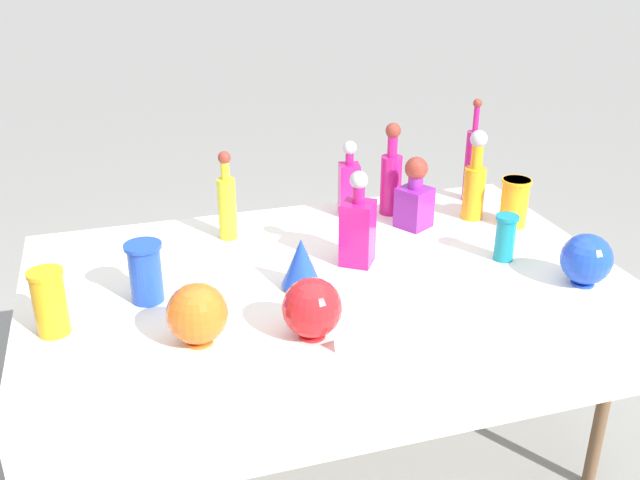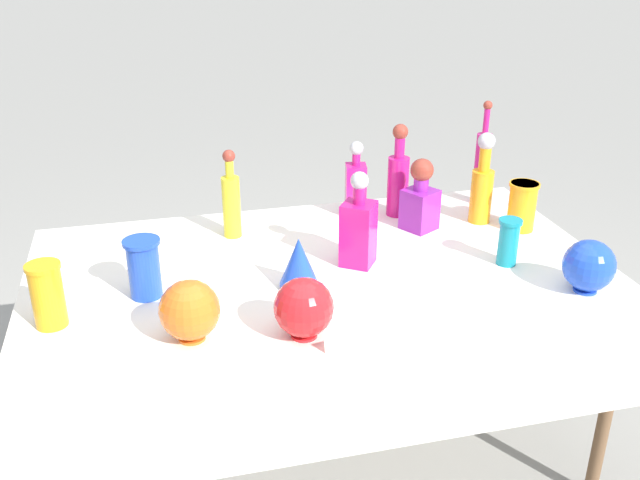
% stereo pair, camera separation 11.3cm
% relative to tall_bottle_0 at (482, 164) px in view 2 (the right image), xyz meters
% --- Properties ---
extents(ground_plane, '(40.00, 40.00, 0.00)m').
position_rel_tall_bottle_0_xyz_m(ground_plane, '(-0.76, -0.41, -0.92)').
color(ground_plane, gray).
extents(display_table, '(1.89, 1.10, 0.76)m').
position_rel_tall_bottle_0_xyz_m(display_table, '(-0.76, -0.45, -0.21)').
color(display_table, white).
rests_on(display_table, ground).
extents(tall_bottle_0, '(0.06, 0.06, 0.42)m').
position_rel_tall_bottle_0_xyz_m(tall_bottle_0, '(0.00, 0.00, 0.00)').
color(tall_bottle_0, '#C61972').
rests_on(tall_bottle_0, display_table).
extents(tall_bottle_1, '(0.08, 0.08, 0.36)m').
position_rel_tall_bottle_0_xyz_m(tall_bottle_1, '(-0.36, -0.04, -0.01)').
color(tall_bottle_1, '#C61972').
rests_on(tall_bottle_1, display_table).
extents(tall_bottle_2, '(0.06, 0.06, 0.32)m').
position_rel_tall_bottle_0_xyz_m(tall_bottle_2, '(-1.00, -0.09, -0.03)').
color(tall_bottle_2, yellow).
rests_on(tall_bottle_2, display_table).
extents(tall_bottle_3, '(0.08, 0.08, 0.35)m').
position_rel_tall_bottle_0_xyz_m(tall_bottle_3, '(-0.08, -0.18, -0.02)').
color(tall_bottle_3, orange).
rests_on(tall_bottle_3, display_table).
extents(square_decanter_0, '(0.15, 0.15, 0.27)m').
position_rel_tall_bottle_0_xyz_m(square_decanter_0, '(-0.33, -0.19, -0.04)').
color(square_decanter_0, purple).
rests_on(square_decanter_0, display_table).
extents(square_decanter_1, '(0.09, 0.09, 0.29)m').
position_rel_tall_bottle_0_xyz_m(square_decanter_1, '(-0.52, 0.00, -0.04)').
color(square_decanter_1, '#C61972').
rests_on(square_decanter_1, display_table).
extents(square_decanter_2, '(0.14, 0.14, 0.32)m').
position_rel_tall_bottle_0_xyz_m(square_decanter_2, '(-0.63, -0.41, -0.03)').
color(square_decanter_2, '#C61972').
rests_on(square_decanter_2, display_table).
extents(slender_vase_0, '(0.10, 0.10, 0.19)m').
position_rel_tall_bottle_0_xyz_m(slender_vase_0, '(-1.58, -0.58, -0.06)').
color(slender_vase_0, orange).
rests_on(slender_vase_0, display_table).
extents(slender_vase_1, '(0.11, 0.11, 0.18)m').
position_rel_tall_bottle_0_xyz_m(slender_vase_1, '(0.03, -0.28, -0.06)').
color(slender_vase_1, orange).
rests_on(slender_vase_1, display_table).
extents(slender_vase_2, '(0.08, 0.08, 0.16)m').
position_rel_tall_bottle_0_xyz_m(slender_vase_2, '(-0.15, -0.53, -0.08)').
color(slender_vase_2, teal).
rests_on(slender_vase_2, display_table).
extents(slender_vase_3, '(0.11, 0.11, 0.19)m').
position_rel_tall_bottle_0_xyz_m(slender_vase_3, '(-1.32, -0.47, -0.06)').
color(slender_vase_3, blue).
rests_on(slender_vase_3, display_table).
extents(fluted_vase_0, '(0.12, 0.12, 0.17)m').
position_rel_tall_bottle_0_xyz_m(fluted_vase_0, '(-0.86, -0.53, -0.07)').
color(fluted_vase_0, blue).
rests_on(fluted_vase_0, display_table).
extents(round_bowl_0, '(0.16, 0.16, 0.17)m').
position_rel_tall_bottle_0_xyz_m(round_bowl_0, '(-0.00, -0.76, -0.07)').
color(round_bowl_0, blue).
rests_on(round_bowl_0, display_table).
extents(round_bowl_1, '(0.17, 0.17, 0.17)m').
position_rel_tall_bottle_0_xyz_m(round_bowl_1, '(-1.20, -0.75, -0.07)').
color(round_bowl_1, orange).
rests_on(round_bowl_1, display_table).
extents(round_bowl_2, '(0.17, 0.17, 0.17)m').
position_rel_tall_bottle_0_xyz_m(round_bowl_2, '(-0.90, -0.81, -0.07)').
color(round_bowl_2, red).
rests_on(round_bowl_2, display_table).
extents(price_tag_left, '(0.06, 0.02, 0.04)m').
position_rel_tall_bottle_0_xyz_m(price_tag_left, '(-0.84, -0.89, -0.14)').
color(price_tag_left, white).
rests_on(price_tag_left, display_table).
extents(cardboard_box_behind_left, '(0.56, 0.34, 0.38)m').
position_rel_tall_bottle_0_xyz_m(cardboard_box_behind_left, '(-0.81, 0.84, -0.77)').
color(cardboard_box_behind_left, tan).
rests_on(cardboard_box_behind_left, ground).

